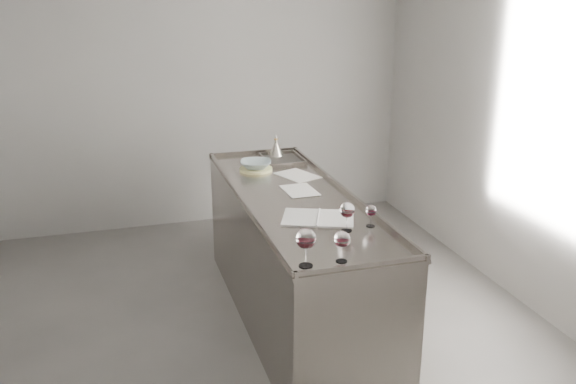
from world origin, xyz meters
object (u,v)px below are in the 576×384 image
object	(u,v)px
wine_glass_right	(347,211)
wine_glass_small	(371,211)
counter	(295,259)
wine_funnel	(276,149)
wine_glass_middle	(342,240)
wine_glass_left	(306,240)
ceramic_bowl	(256,164)
notebook	(318,218)

from	to	relation	value
wine_glass_right	wine_glass_small	world-z (taller)	wine_glass_right
counter	wine_funnel	world-z (taller)	wine_funnel
wine_glass_middle	wine_glass_right	size ratio (longest dim) A/B	0.97
wine_glass_right	wine_glass_small	size ratio (longest dim) A/B	1.31
wine_glass_left	ceramic_bowl	size ratio (longest dim) A/B	0.87
wine_glass_right	wine_glass_left	bearing A→B (deg)	-133.95
counter	wine_glass_middle	world-z (taller)	wine_glass_middle
wine_glass_small	ceramic_bowl	size ratio (longest dim) A/B	0.57
wine_glass_small	notebook	bearing A→B (deg)	141.77
ceramic_bowl	wine_glass_right	bearing A→B (deg)	-81.14
counter	wine_glass_small	xyz separation A→B (m)	(0.27, -0.66, 0.56)
wine_glass_middle	ceramic_bowl	world-z (taller)	wine_glass_middle
wine_glass_right	wine_funnel	bearing A→B (deg)	88.18
ceramic_bowl	wine_funnel	distance (m)	0.47
counter	wine_glass_small	size ratio (longest dim) A/B	17.81
wine_funnel	wine_glass_right	bearing A→B (deg)	-91.82
wine_glass_left	wine_glass_small	xyz separation A→B (m)	(0.55, 0.42, -0.05)
counter	wine_glass_small	distance (m)	0.91
wine_glass_left	wine_glass_right	size ratio (longest dim) A/B	1.18
wine_glass_left	wine_funnel	world-z (taller)	wine_glass_left
wine_glass_left	ceramic_bowl	distance (m)	1.79
notebook	wine_funnel	world-z (taller)	wine_funnel
counter	wine_funnel	xyz separation A→B (m)	(0.17, 1.08, 0.53)
ceramic_bowl	notebook	bearing A→B (deg)	-84.21
wine_glass_middle	wine_funnel	xyz separation A→B (m)	(0.24, 2.16, -0.07)
wine_glass_small	counter	bearing A→B (deg)	112.72
wine_glass_small	notebook	world-z (taller)	wine_glass_small
counter	wine_glass_right	size ratio (longest dim) A/B	13.59
counter	wine_glass_small	world-z (taller)	wine_glass_small
counter	wine_glass_middle	distance (m)	1.23
wine_glass_left	ceramic_bowl	xyz separation A→B (m)	(0.17, 1.78, -0.10)
wine_glass_middle	wine_glass_right	world-z (taller)	wine_glass_right
wine_glass_middle	wine_glass_right	distance (m)	0.44
wine_glass_left	wine_glass_small	world-z (taller)	wine_glass_left
wine_funnel	ceramic_bowl	bearing A→B (deg)	-125.16
counter	wine_glass_middle	size ratio (longest dim) A/B	14.01
wine_glass_right	notebook	bearing A→B (deg)	113.04
wine_glass_right	wine_funnel	xyz separation A→B (m)	(0.06, 1.76, -0.07)
wine_glass_right	wine_funnel	world-z (taller)	wine_funnel
wine_glass_right	ceramic_bowl	size ratio (longest dim) A/B	0.74
counter	wine_glass_right	xyz separation A→B (m)	(0.11, -0.68, 0.59)
wine_glass_right	wine_glass_middle	bearing A→B (deg)	-115.03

